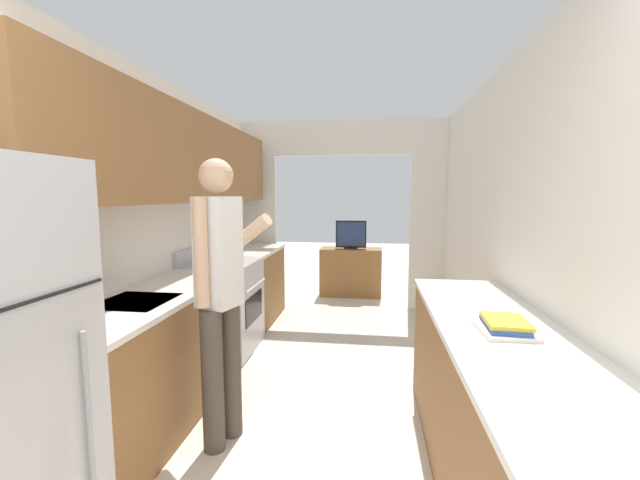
# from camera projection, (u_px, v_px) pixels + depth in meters

# --- Properties ---
(wall_left) EXTENTS (0.38, 7.17, 2.50)m
(wall_left) POSITION_uv_depth(u_px,v_px,m) (139.00, 197.00, 2.86)
(wall_left) COLOR white
(wall_left) RESTS_ON ground_plane
(wall_right) EXTENTS (0.06, 7.17, 2.50)m
(wall_right) POSITION_uv_depth(u_px,v_px,m) (556.00, 248.00, 2.10)
(wall_right) COLOR white
(wall_right) RESTS_ON ground_plane
(wall_far_with_doorway) EXTENTS (3.10, 0.06, 2.50)m
(wall_far_with_doorway) POSITION_uv_depth(u_px,v_px,m) (342.00, 201.00, 5.22)
(wall_far_with_doorway) COLOR white
(wall_far_with_doorway) RESTS_ON ground_plane
(counter_left) EXTENTS (0.62, 3.64, 0.88)m
(counter_left) POSITION_uv_depth(u_px,v_px,m) (203.00, 321.00, 3.42)
(counter_left) COLOR brown
(counter_left) RESTS_ON ground_plane
(counter_right) EXTENTS (0.62, 2.36, 0.88)m
(counter_right) POSITION_uv_depth(u_px,v_px,m) (503.00, 420.00, 1.91)
(counter_right) COLOR brown
(counter_right) RESTS_ON ground_plane
(range_oven) EXTENTS (0.66, 0.76, 1.02)m
(range_oven) POSITION_uv_depth(u_px,v_px,m) (223.00, 306.00, 3.86)
(range_oven) COLOR #B7B7BC
(range_oven) RESTS_ON ground_plane
(person) EXTENTS (0.55, 0.45, 1.75)m
(person) POSITION_uv_depth(u_px,v_px,m) (220.00, 294.00, 2.35)
(person) COLOR #4C4238
(person) RESTS_ON ground_plane
(book_stack) EXTENTS (0.25, 0.30, 0.06)m
(book_stack) POSITION_uv_depth(u_px,v_px,m) (505.00, 326.00, 1.87)
(book_stack) COLOR white
(book_stack) RESTS_ON counter_right
(tv_cabinet) EXTENTS (0.92, 0.42, 0.72)m
(tv_cabinet) POSITION_uv_depth(u_px,v_px,m) (351.00, 272.00, 6.00)
(tv_cabinet) COLOR brown
(tv_cabinet) RESTS_ON ground_plane
(television) EXTENTS (0.46, 0.16, 0.43)m
(television) POSITION_uv_depth(u_px,v_px,m) (351.00, 235.00, 5.89)
(television) COLOR black
(television) RESTS_ON tv_cabinet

